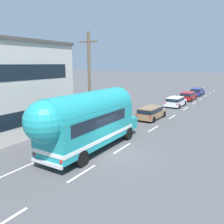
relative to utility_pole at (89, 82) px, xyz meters
name	(u,v)px	position (x,y,z in m)	size (l,w,h in m)	color
ground_plane	(113,154)	(4.33, -3.27, -4.42)	(300.00, 300.00, 0.00)	#4C4C4F
lane_markings	(152,115)	(1.91, 9.67, -4.42)	(3.56, 80.00, 0.01)	silver
utility_pole	(89,82)	(0.00, 0.00, 0.00)	(1.80, 0.24, 8.50)	brown
painted_bus	(86,119)	(2.61, -3.87, -2.12)	(2.62, 10.36, 4.12)	teal
car_lead	(151,112)	(2.66, 7.45, -3.63)	(1.97, 4.47, 1.37)	olive
car_second	(176,101)	(2.69, 16.36, -3.64)	(2.01, 4.47, 1.37)	white
car_third	(188,95)	(2.78, 23.13, -3.63)	(1.93, 4.53, 1.37)	#A5191E
car_fourth	(197,91)	(2.74, 30.13, -3.63)	(1.91, 4.72, 1.37)	navy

